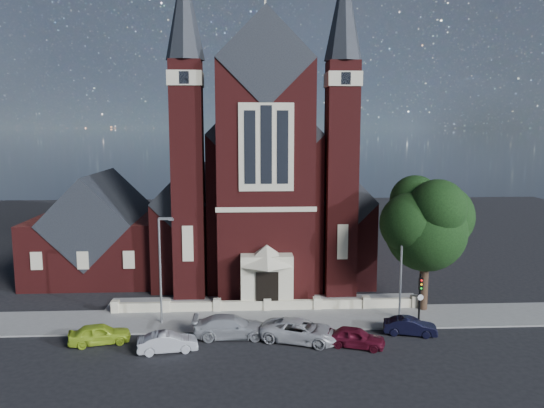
# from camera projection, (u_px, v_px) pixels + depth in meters

# --- Properties ---
(ground) EXTENTS (120.00, 120.00, 0.00)m
(ground) POSITION_uv_depth(u_px,v_px,m) (263.00, 281.00, 50.85)
(ground) COLOR black
(ground) RESTS_ON ground
(pavement_strip) EXTENTS (60.00, 5.00, 0.12)m
(pavement_strip) POSITION_uv_depth(u_px,v_px,m) (268.00, 320.00, 40.47)
(pavement_strip) COLOR slate
(pavement_strip) RESTS_ON ground
(forecourt_paving) EXTENTS (26.00, 3.00, 0.14)m
(forecourt_paving) POSITION_uv_depth(u_px,v_px,m) (266.00, 303.00, 44.43)
(forecourt_paving) COLOR slate
(forecourt_paving) RESTS_ON ground
(forecourt_wall) EXTENTS (24.00, 0.40, 0.90)m
(forecourt_wall) POSITION_uv_depth(u_px,v_px,m) (267.00, 311.00, 42.45)
(forecourt_wall) COLOR beige
(forecourt_wall) RESTS_ON ground
(church) EXTENTS (20.01, 34.90, 29.20)m
(church) POSITION_uv_depth(u_px,v_px,m) (261.00, 187.00, 57.54)
(church) COLOR #4B1414
(church) RESTS_ON ground
(parish_hall) EXTENTS (12.00, 12.20, 10.24)m
(parish_hall) POSITION_uv_depth(u_px,v_px,m) (101.00, 235.00, 52.41)
(parish_hall) COLOR #4B1414
(parish_hall) RESTS_ON ground
(street_tree) EXTENTS (6.40, 6.60, 10.70)m
(street_tree) POSITION_uv_depth(u_px,v_px,m) (429.00, 226.00, 41.34)
(street_tree) COLOR black
(street_tree) RESTS_ON ground
(street_lamp_left) EXTENTS (1.16, 0.22, 8.09)m
(street_lamp_left) POSITION_uv_depth(u_px,v_px,m) (161.00, 264.00, 38.91)
(street_lamp_left) COLOR gray
(street_lamp_left) RESTS_ON ground
(street_lamp_right) EXTENTS (1.16, 0.22, 8.09)m
(street_lamp_right) POSITION_uv_depth(u_px,v_px,m) (402.00, 261.00, 39.85)
(street_lamp_right) COLOR gray
(street_lamp_right) RESTS_ON ground
(traffic_signal) EXTENTS (0.28, 0.42, 4.00)m
(traffic_signal) POSITION_uv_depth(u_px,v_px,m) (420.00, 293.00, 38.63)
(traffic_signal) COLOR black
(traffic_signal) RESTS_ON ground
(car_lime_van) EXTENTS (4.33, 2.50, 1.39)m
(car_lime_van) POSITION_uv_depth(u_px,v_px,m) (100.00, 334.00, 35.89)
(car_lime_van) COLOR #A8CA28
(car_lime_van) RESTS_ON ground
(car_silver_a) EXTENTS (4.06, 1.99, 1.28)m
(car_silver_a) POSITION_uv_depth(u_px,v_px,m) (168.00, 342.00, 34.61)
(car_silver_a) COLOR #AAADB2
(car_silver_a) RESTS_ON ground
(car_silver_b) EXTENTS (5.33, 2.21, 1.54)m
(car_silver_b) POSITION_uv_depth(u_px,v_px,m) (231.00, 327.00, 36.99)
(car_silver_b) COLOR #A1A4A9
(car_silver_b) RESTS_ON ground
(car_white_suv) EXTENTS (5.92, 4.14, 1.50)m
(car_white_suv) POSITION_uv_depth(u_px,v_px,m) (300.00, 331.00, 36.29)
(car_white_suv) COLOR silver
(car_white_suv) RESTS_ON ground
(car_dark_red) EXTENTS (4.21, 2.79, 1.33)m
(car_dark_red) POSITION_uv_depth(u_px,v_px,m) (355.00, 337.00, 35.38)
(car_dark_red) COLOR #5A0F21
(car_dark_red) RESTS_ON ground
(car_navy) EXTENTS (3.91, 2.15, 1.22)m
(car_navy) POSITION_uv_depth(u_px,v_px,m) (410.00, 326.00, 37.48)
(car_navy) COLOR black
(car_navy) RESTS_ON ground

